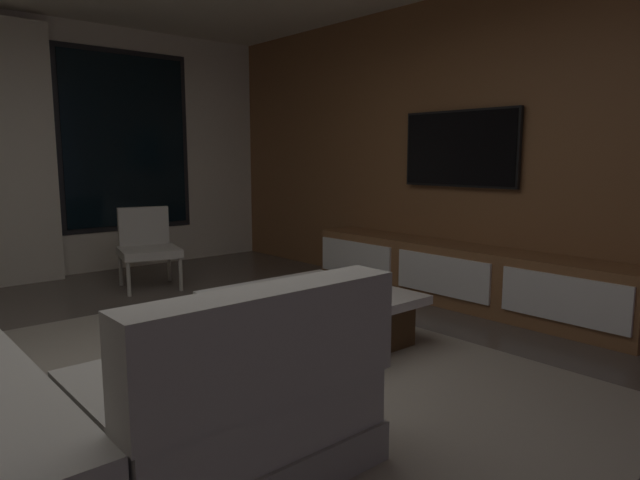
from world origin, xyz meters
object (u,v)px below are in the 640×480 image
book_stack_on_coffee_table (319,290)px  media_console (462,277)px  coffee_table (311,318)px  mounted_tv (460,149)px  accent_chair_near_window (147,243)px

book_stack_on_coffee_table → media_console: (1.66, 0.03, -0.15)m
book_stack_on_coffee_table → coffee_table: bearing=84.2°
book_stack_on_coffee_table → mounted_tv: bearing=6.9°
media_console → mounted_tv: (0.18, 0.20, 1.10)m
media_console → mounted_tv: 1.13m
accent_chair_near_window → media_console: size_ratio=0.25×
accent_chair_near_window → mounted_tv: (1.93, -2.27, 0.92)m
book_stack_on_coffee_table → mounted_tv: size_ratio=0.26×
mounted_tv → coffee_table: bearing=-175.8°
media_console → accent_chair_near_window: bearing=125.3°
accent_chair_near_window → mounted_tv: mounted_tv is taller
accent_chair_near_window → media_console: bearing=-54.7°
coffee_table → media_console: bearing=-2.2°
coffee_table → accent_chair_near_window: bearing=92.3°
accent_chair_near_window → media_console: accent_chair_near_window is taller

